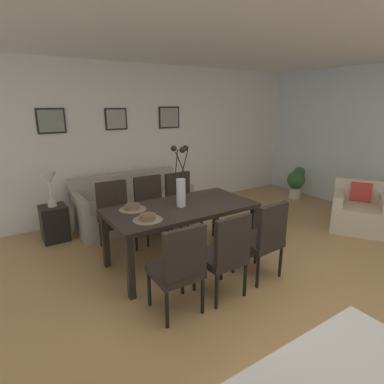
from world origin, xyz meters
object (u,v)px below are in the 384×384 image
at_px(armchair, 359,211).
at_px(framed_picture_center, 116,119).
at_px(dining_chair_near_left, 179,266).
at_px(dining_chair_mid_left, 264,237).
at_px(dining_chair_far_left, 225,252).
at_px(sofa, 133,206).
at_px(centerpiece_vase, 181,184).
at_px(dining_table, 181,212).
at_px(table_lamp, 49,181).
at_px(dining_chair_near_right, 115,212).
at_px(dining_chair_far_right, 151,205).
at_px(bowl_near_left, 148,217).
at_px(dining_chair_mid_right, 182,200).
at_px(framed_picture_right, 169,117).
at_px(framed_picture_left, 51,121).
at_px(potted_plant, 296,181).
at_px(side_table, 55,223).
at_px(bowl_near_right, 133,206).

xyz_separation_m(armchair, framed_picture_center, (-2.96, 2.69, 1.40)).
height_order(dining_chair_near_left, framed_picture_center, framed_picture_center).
distance_m(dining_chair_near_left, dining_chair_mid_left, 1.13).
height_order(dining_chair_far_left, sofa, dining_chair_far_left).
relative_size(dining_chair_far_left, centerpiece_vase, 1.25).
distance_m(dining_table, table_lamp, 2.00).
relative_size(dining_chair_near_right, dining_chair_far_left, 1.00).
bearing_deg(sofa, dining_chair_far_right, -89.95).
xyz_separation_m(dining_chair_near_right, bowl_near_left, (0.00, -1.06, 0.27)).
bearing_deg(dining_table, dining_chair_mid_right, 58.57).
bearing_deg(framed_picture_right, framed_picture_left, 180.00).
bearing_deg(dining_chair_far_left, potted_plant, 29.14).
height_order(dining_chair_near_right, dining_chair_far_right, same).
distance_m(side_table, potted_plant, 4.68).
relative_size(dining_table, table_lamp, 3.53).
distance_m(dining_chair_far_left, centerpiece_vase, 1.03).
xyz_separation_m(dining_chair_mid_left, armchair, (2.38, 0.24, -0.23)).
distance_m(centerpiece_vase, potted_plant, 3.65).
xyz_separation_m(bowl_near_left, framed_picture_left, (-0.47, 2.29, 0.91)).
bearing_deg(dining_table, dining_chair_far_right, 88.88).
height_order(dining_table, dining_chair_mid_left, dining_chair_mid_left).
height_order(table_lamp, framed_picture_center, framed_picture_center).
distance_m(dining_chair_far_right, framed_picture_right, 1.96).
bearing_deg(armchair, potted_plant, 73.67).
xyz_separation_m(bowl_near_left, side_table, (-0.68, 1.77, -0.52)).
xyz_separation_m(framed_picture_center, potted_plant, (3.44, -1.05, -1.32)).
relative_size(dining_chair_mid_right, side_table, 1.77).
distance_m(dining_chair_mid_right, bowl_near_right, 1.26).
height_order(dining_chair_far_left, side_table, dining_chair_far_left).
height_order(dining_chair_far_left, table_lamp, table_lamp).
xyz_separation_m(dining_chair_far_right, framed_picture_right, (0.99, 1.21, 1.18)).
bearing_deg(side_table, potted_plant, -6.48).
height_order(bowl_near_left, table_lamp, table_lamp).
bearing_deg(dining_chair_near_left, dining_chair_mid_left, 2.06).
bearing_deg(dining_chair_mid_left, dining_chair_near_right, 123.29).
bearing_deg(potted_plant, framed_picture_center, 163.04).
bearing_deg(sofa, dining_chair_far_left, -90.99).
xyz_separation_m(dining_chair_mid_right, bowl_near_left, (-1.05, -1.04, 0.27)).
height_order(sofa, framed_picture_right, framed_picture_right).
height_order(dining_chair_mid_left, side_table, dining_chair_mid_left).
bearing_deg(framed_picture_center, bowl_near_right, -106.02).
xyz_separation_m(table_lamp, armchair, (4.17, -2.17, -0.61)).
relative_size(framed_picture_left, framed_picture_right, 0.99).
height_order(dining_chair_far_left, bowl_near_left, dining_chair_far_left).
height_order(armchair, framed_picture_center, framed_picture_center).
distance_m(dining_chair_far_left, bowl_near_right, 1.24).
xyz_separation_m(dining_table, framed_picture_right, (1.01, 2.09, 1.03)).
bearing_deg(dining_table, framed_picture_center, 90.00).
distance_m(dining_chair_mid_right, framed_picture_left, 2.29).
height_order(bowl_near_right, framed_picture_right, framed_picture_right).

